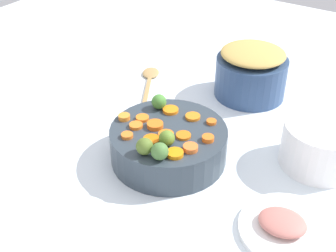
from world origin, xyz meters
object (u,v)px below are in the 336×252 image
at_px(casserole_dish, 321,145).
at_px(ham_plate, 289,230).
at_px(serving_bowl_carrots, 168,144).
at_px(wooden_spoon, 149,80).
at_px(metal_pot, 251,77).

distance_m(casserole_dish, ham_plate, 0.25).
relative_size(serving_bowl_carrots, wooden_spoon, 1.01).
xyz_separation_m(serving_bowl_carrots, wooden_spoon, (-0.29, -0.26, -0.04)).
bearing_deg(ham_plate, casserole_dish, -174.61).
distance_m(wooden_spoon, ham_plate, 0.70).
height_order(metal_pot, ham_plate, metal_pot).
height_order(serving_bowl_carrots, wooden_spoon, serving_bowl_carrots).
relative_size(wooden_spoon, ham_plate, 1.35).
distance_m(metal_pot, casserole_dish, 0.35).
bearing_deg(ham_plate, metal_pot, -146.55).
height_order(casserole_dish, ham_plate, casserole_dish).
bearing_deg(ham_plate, wooden_spoon, -120.88).
bearing_deg(casserole_dish, metal_pot, -126.77).
bearing_deg(wooden_spoon, metal_pot, 108.29).
bearing_deg(serving_bowl_carrots, wooden_spoon, -137.92).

